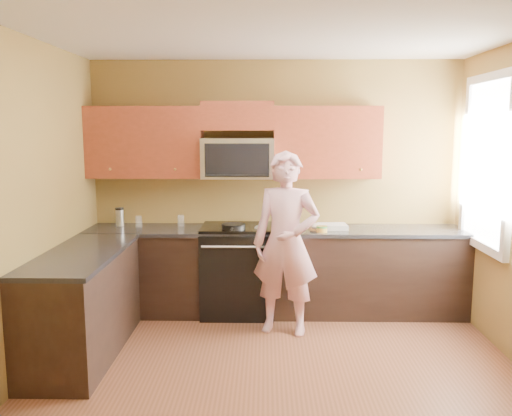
{
  "coord_description": "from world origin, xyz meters",
  "views": [
    {
      "loc": [
        -0.11,
        -3.77,
        1.97
      ],
      "look_at": [
        -0.2,
        1.3,
        1.2
      ],
      "focal_mm": 36.82,
      "sensor_mm": 36.0,
      "label": 1
    }
  ],
  "objects_px": {
    "woman": "(286,243)",
    "butter_tub": "(322,232)",
    "stove": "(238,270)",
    "frying_pan": "(234,229)",
    "microwave": "(238,178)",
    "travel_mug": "(120,226)"
  },
  "relations": [
    {
      "from": "woman",
      "to": "butter_tub",
      "type": "xyz_separation_m",
      "value": [
        0.38,
        0.36,
        0.04
      ]
    },
    {
      "from": "stove",
      "to": "frying_pan",
      "type": "bearing_deg",
      "value": -101.86
    },
    {
      "from": "stove",
      "to": "microwave",
      "type": "distance_m",
      "value": 0.98
    },
    {
      "from": "frying_pan",
      "to": "travel_mug",
      "type": "height_order",
      "value": "travel_mug"
    },
    {
      "from": "microwave",
      "to": "woman",
      "type": "height_order",
      "value": "woman"
    },
    {
      "from": "travel_mug",
      "to": "stove",
      "type": "bearing_deg",
      "value": -7.0
    },
    {
      "from": "stove",
      "to": "travel_mug",
      "type": "bearing_deg",
      "value": 173.0
    },
    {
      "from": "frying_pan",
      "to": "butter_tub",
      "type": "relative_size",
      "value": 3.76
    },
    {
      "from": "microwave",
      "to": "butter_tub",
      "type": "relative_size",
      "value": 6.72
    },
    {
      "from": "butter_tub",
      "to": "travel_mug",
      "type": "xyz_separation_m",
      "value": [
        -2.17,
        0.32,
        0.0
      ]
    },
    {
      "from": "microwave",
      "to": "woman",
      "type": "relative_size",
      "value": 0.43
    },
    {
      "from": "microwave",
      "to": "woman",
      "type": "xyz_separation_m",
      "value": [
        0.49,
        -0.65,
        -0.57
      ]
    },
    {
      "from": "microwave",
      "to": "travel_mug",
      "type": "distance_m",
      "value": 1.4
    },
    {
      "from": "microwave",
      "to": "butter_tub",
      "type": "xyz_separation_m",
      "value": [
        0.87,
        -0.29,
        -0.53
      ]
    },
    {
      "from": "frying_pan",
      "to": "butter_tub",
      "type": "height_order",
      "value": "frying_pan"
    },
    {
      "from": "woman",
      "to": "butter_tub",
      "type": "distance_m",
      "value": 0.53
    },
    {
      "from": "woman",
      "to": "butter_tub",
      "type": "relative_size",
      "value": 15.58
    },
    {
      "from": "woman",
      "to": "stove",
      "type": "bearing_deg",
      "value": 146.31
    },
    {
      "from": "microwave",
      "to": "woman",
      "type": "bearing_deg",
      "value": -52.95
    },
    {
      "from": "travel_mug",
      "to": "microwave",
      "type": "bearing_deg",
      "value": -1.51
    },
    {
      "from": "woman",
      "to": "frying_pan",
      "type": "height_order",
      "value": "woman"
    },
    {
      "from": "frying_pan",
      "to": "butter_tub",
      "type": "bearing_deg",
      "value": 2.96
    }
  ]
}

